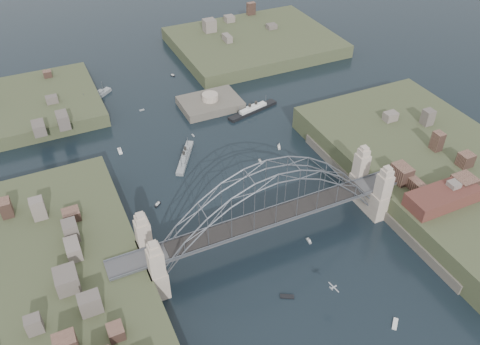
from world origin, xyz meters
name	(u,v)px	position (x,y,z in m)	size (l,w,h in m)	color
ground	(269,240)	(0.00, 0.00, 0.00)	(500.00, 500.00, 0.00)	black
bridge	(270,206)	(0.00, 0.00, 12.32)	(84.00, 13.80, 24.60)	#49484B
shore_west	(43,312)	(-57.32, 0.00, 1.97)	(50.50, 90.00, 12.00)	#3D4428
shore_east	(437,177)	(57.32, 0.00, 1.97)	(50.50, 90.00, 12.00)	#3D4428
headland_nw	(15,114)	(-55.00, 95.00, 0.50)	(60.00, 45.00, 9.00)	#3D4428
headland_ne	(254,46)	(50.00, 110.00, 0.75)	(70.00, 55.00, 9.50)	#3D4428
fort_island	(210,108)	(12.00, 70.00, -0.34)	(22.00, 16.00, 9.40)	#544E43
wharf_shed	(443,197)	(44.00, -14.00, 10.00)	(20.00, 8.00, 4.00)	#592D26
finger_pier	(458,264)	(39.00, -28.00, 0.70)	(4.00, 22.00, 1.40)	#49484B
naval_cruiser_near	(185,157)	(-7.86, 43.15, 0.82)	(11.16, 16.33, 5.30)	gray
naval_cruiser_far	(95,98)	(-26.26, 93.22, 0.91)	(15.06, 12.76, 5.87)	gray
ocean_liner	(253,110)	(24.84, 60.06, 0.81)	(21.24, 7.96, 5.20)	black
aeroplane	(333,288)	(3.58, -24.20, 5.90)	(1.86, 3.40, 0.49)	#B6B9BE
small_boat_a	(158,204)	(-22.58, 25.75, 0.29)	(2.30, 2.06, 1.43)	white
small_boat_b	(260,161)	(13.48, 31.70, 0.29)	(1.05, 2.08, 1.43)	white
small_boat_c	(287,297)	(-4.62, -18.27, 0.15)	(3.39, 2.55, 0.45)	white
small_boat_d	(279,146)	(22.71, 35.91, 0.88)	(1.56, 2.43, 2.38)	white
small_boat_e	(120,151)	(-25.90, 56.24, 0.28)	(1.34, 3.60, 1.43)	white
small_boat_f	(193,136)	(-0.81, 54.57, 0.15)	(0.59, 1.62, 0.45)	white
small_boat_g	(395,324)	(13.72, -35.08, 0.15)	(2.94, 2.83, 0.45)	white
small_boat_h	(142,110)	(-12.08, 78.32, 0.15)	(1.85, 0.73, 0.45)	white
small_boat_i	(340,168)	(34.76, 18.00, 0.15)	(1.78, 2.25, 0.45)	white
small_boat_k	(173,75)	(7.18, 99.47, 0.29)	(1.55, 1.97, 1.43)	white
small_boat_l	(75,209)	(-44.61, 34.07, 0.15)	(2.64, 2.22, 0.45)	white
small_boat_m	(309,241)	(9.42, -4.98, 0.29)	(0.82, 2.14, 1.43)	white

